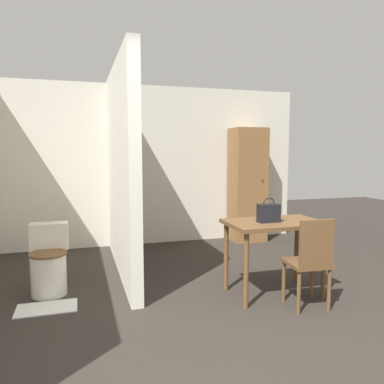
% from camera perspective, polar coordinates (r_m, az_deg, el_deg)
% --- Properties ---
extents(wall_back, '(5.22, 0.12, 2.50)m').
position_cam_1_polar(wall_back, '(6.01, -7.70, 3.98)').
color(wall_back, beige).
rests_on(wall_back, ground_plane).
extents(partition_wall, '(0.12, 2.49, 2.50)m').
position_cam_1_polar(partition_wall, '(4.65, -10.82, 3.31)').
color(partition_wall, beige).
rests_on(partition_wall, ground_plane).
extents(dining_table, '(0.97, 0.61, 0.77)m').
position_cam_1_polar(dining_table, '(3.93, 12.42, -5.92)').
color(dining_table, brown).
rests_on(dining_table, ground_plane).
extents(wooden_chair, '(0.39, 0.39, 0.87)m').
position_cam_1_polar(wooden_chair, '(3.70, 17.55, -9.87)').
color(wooden_chair, brown).
rests_on(wooden_chair, ground_plane).
extents(toilet, '(0.39, 0.52, 0.71)m').
position_cam_1_polar(toilet, '(4.24, -20.99, -10.09)').
color(toilet, silver).
rests_on(toilet, ground_plane).
extents(handbag, '(0.22, 0.11, 0.25)m').
position_cam_1_polar(handbag, '(3.83, 11.60, -3.11)').
color(handbag, black).
rests_on(handbag, dining_table).
extents(wooden_cabinet, '(0.54, 0.48, 1.86)m').
position_cam_1_polar(wooden_cabinet, '(6.24, 8.44, 1.09)').
color(wooden_cabinet, brown).
rests_on(wooden_cabinet, ground_plane).
extents(bath_mat, '(0.55, 0.32, 0.01)m').
position_cam_1_polar(bath_mat, '(3.93, -21.26, -16.16)').
color(bath_mat, silver).
rests_on(bath_mat, ground_plane).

